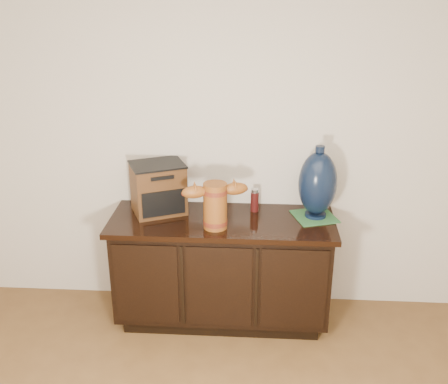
# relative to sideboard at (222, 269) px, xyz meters

# --- Properties ---
(sideboard) EXTENTS (1.46, 0.56, 0.75)m
(sideboard) POSITION_rel_sideboard_xyz_m (0.00, 0.00, 0.00)
(sideboard) COLOR black
(sideboard) RESTS_ON ground
(terracotta_vessel) EXTENTS (0.42, 0.19, 0.29)m
(terracotta_vessel) POSITION_rel_sideboard_xyz_m (-0.03, -0.12, 0.53)
(terracotta_vessel) COLOR brown
(terracotta_vessel) RESTS_ON sideboard
(tv_radio) EXTENTS (0.42, 0.39, 0.34)m
(tv_radio) POSITION_rel_sideboard_xyz_m (-0.43, 0.10, 0.54)
(tv_radio) COLOR #432710
(tv_radio) RESTS_ON sideboard
(green_mat) EXTENTS (0.32, 0.32, 0.01)m
(green_mat) POSITION_rel_sideboard_xyz_m (0.60, 0.07, 0.37)
(green_mat) COLOR #28592E
(green_mat) RESTS_ON sideboard
(lamp_base) EXTENTS (0.31, 0.31, 0.48)m
(lamp_base) POSITION_rel_sideboard_xyz_m (0.61, 0.07, 0.60)
(lamp_base) COLOR black
(lamp_base) RESTS_ON green_mat
(spray_can) EXTENTS (0.05, 0.05, 0.16)m
(spray_can) POSITION_rel_sideboard_xyz_m (0.21, 0.15, 0.45)
(spray_can) COLOR #510F0E
(spray_can) RESTS_ON sideboard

